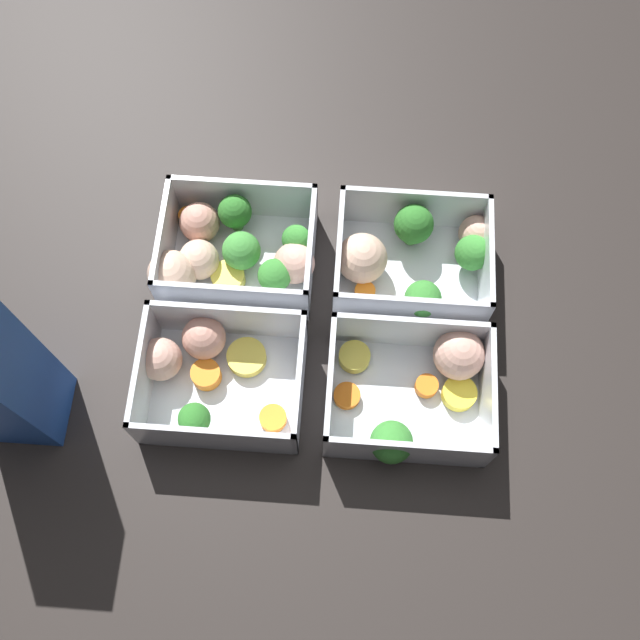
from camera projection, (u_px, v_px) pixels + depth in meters
name	position (u px, v px, depth m)	size (l,w,h in m)	color
ground_plane	(320.00, 328.00, 0.74)	(4.00, 4.00, 0.00)	#282321
container_near_left	(412.00, 258.00, 0.74)	(0.16, 0.12, 0.06)	silver
container_near_right	(230.00, 253.00, 0.74)	(0.17, 0.13, 0.06)	silver
container_far_left	(418.00, 389.00, 0.69)	(0.15, 0.14, 0.06)	silver
container_far_right	(209.00, 372.00, 0.70)	(0.16, 0.13, 0.06)	silver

